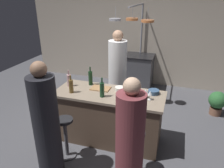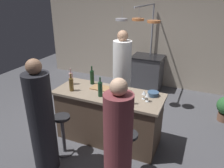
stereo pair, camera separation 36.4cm
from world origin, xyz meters
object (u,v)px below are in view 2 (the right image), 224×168
Objects in this scene: stove_range at (147,72)px; mixing_bowl_blue at (153,94)px; bar_stool_left at (63,133)px; pepper_mill at (130,98)px; wine_bottle_red at (92,77)px; bar_stool_right at (128,152)px; guest_left at (42,122)px; cutting_board at (101,88)px; wine_glass_near_left_guest at (144,93)px; mixing_bowl_ceramic at (119,89)px; wine_glass_by_chef at (148,95)px; wine_bottle_green at (100,89)px; chef at (122,77)px; guest_right at (118,146)px; wine_bottle_amber at (71,84)px; wine_bottle_rose at (71,78)px.

stove_range is 2.41m from mixing_bowl_blue.
bar_stool_left is 3.24× the size of pepper_mill.
mixing_bowl_blue is at bearing -72.96° from stove_range.
mixing_bowl_blue is at bearing -1.98° from wine_bottle_red.
guest_left is at bearing -162.86° from bar_stool_right.
mixing_bowl_blue is at bearing 42.99° from guest_left.
wine_bottle_red is (-1.00, 0.85, 0.65)m from bar_stool_right.
wine_glass_near_left_guest is at bearing -7.14° from cutting_board.
mixing_bowl_blue is 1.09× the size of mixing_bowl_ceramic.
cutting_board is 0.88m from wine_glass_by_chef.
wine_glass_near_left_guest is at bearing -12.04° from wine_bottle_red.
mixing_bowl_ceramic is (0.14, -2.32, 0.49)m from stove_range.
wine_bottle_green reaches higher than wine_glass_near_left_guest.
chef is 1.32m from wine_glass_by_chef.
mixing_bowl_ceramic is (-0.52, 0.16, -0.07)m from wine_glass_by_chef.
guest_right reaches higher than bar_stool_right.
stove_range is 2.96× the size of wine_bottle_amber.
cutting_board is (-0.78, 1.11, 0.16)m from guest_right.
wine_glass_near_left_guest reaches higher than bar_stool_right.
guest_right reaches higher than stove_range.
bar_stool_left is 4.66× the size of wine_glass_by_chef.
mixing_bowl_blue is 0.55m from mixing_bowl_ceramic.
mixing_bowl_blue is at bearing 82.32° from bar_stool_right.
stove_range is at bearing 79.19° from wine_bottle_red.
wine_glass_by_chef is (1.16, 0.58, 0.63)m from bar_stool_left.
wine_bottle_green is at bearing 58.64° from guest_left.
cutting_board is (-0.05, -0.87, 0.10)m from chef.
mixing_bowl_ceramic is (0.21, 0.28, -0.09)m from wine_bottle_green.
pepper_mill reaches higher than mixing_bowl_blue.
cutting_board is at bearing -93.00° from chef.
wine_bottle_amber is (-0.09, 0.45, 0.64)m from bar_stool_left.
bar_stool_right is 0.42× the size of guest_right.
wine_glass_near_left_guest is at bearing 89.16° from bar_stool_right.
guest_left is 1.04× the size of guest_right.
wine_bottle_red is 0.59m from mixing_bowl_ceramic.
bar_stool_left and bar_stool_right have the same top height.
wine_glass_near_left_guest is (0.79, -0.10, 0.10)m from cutting_board.
mixing_bowl_ceramic is (-0.44, 1.12, 0.19)m from guest_right.
cutting_board is (0.37, 1.09, 0.13)m from guest_left.
guest_left is at bearing -137.01° from mixing_bowl_blue.
wine_bottle_amber is at bearing -113.29° from wine_bottle_red.
mixing_bowl_blue is (1.45, 0.13, -0.08)m from wine_bottle_rose.
wine_glass_near_left_guest is (-0.07, 0.06, 0.00)m from wine_glass_by_chef.
bar_stool_right is 2.31× the size of wine_bottle_rose.
wine_glass_by_chef is at bearing 40.20° from pepper_mill.
wine_glass_by_chef is at bearing 5.79° from wine_bottle_amber.
wine_bottle_green is (0.50, 0.81, 0.25)m from guest_left.
bar_stool_left is at bearing 180.00° from bar_stool_right.
pepper_mill is 0.70× the size of wine_bottle_amber.
guest_left is at bearing -101.84° from chef.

